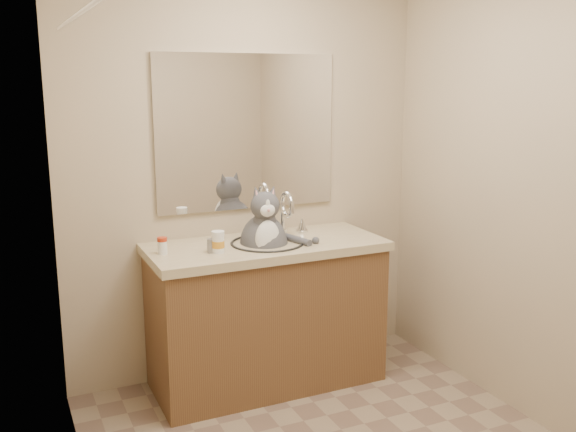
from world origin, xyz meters
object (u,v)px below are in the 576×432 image
object	(u,v)px
cat	(265,241)
pill_bottle_redcap	(162,246)
grey_canister	(211,246)
pill_bottle_orange	(218,242)

from	to	relation	value
cat	pill_bottle_redcap	distance (m)	0.58
grey_canister	pill_bottle_orange	bearing A→B (deg)	-34.99
grey_canister	cat	bearing A→B (deg)	10.52
pill_bottle_redcap	cat	bearing A→B (deg)	-1.43
pill_bottle_orange	grey_canister	bearing A→B (deg)	145.01
pill_bottle_redcap	pill_bottle_orange	bearing A→B (deg)	-19.52
cat	pill_bottle_redcap	world-z (taller)	cat
pill_bottle_orange	grey_canister	world-z (taller)	pill_bottle_orange
cat	pill_bottle_orange	bearing A→B (deg)	-154.67
pill_bottle_orange	cat	bearing A→B (deg)	15.45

